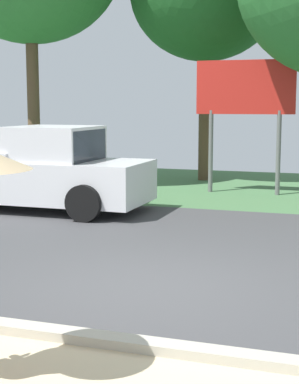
{
  "coord_description": "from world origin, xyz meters",
  "views": [
    {
      "loc": [
        2.52,
        -7.36,
        2.39
      ],
      "look_at": [
        -0.31,
        1.0,
        1.1
      ],
      "focal_mm": 57.19,
      "sensor_mm": 36.0,
      "label": 1
    }
  ],
  "objects": [
    {
      "name": "roadside_billboard",
      "position": [
        -0.29,
        8.75,
        2.55
      ],
      "size": [
        2.6,
        0.12,
        3.5
      ],
      "color": "slate",
      "rests_on": "ground_plane"
    },
    {
      "name": "ground_plane",
      "position": [
        0.0,
        2.95,
        -0.05
      ],
      "size": [
        40.0,
        22.0,
        0.2
      ],
      "color": "#424244"
    },
    {
      "name": "pickup_truck",
      "position": [
        -4.32,
        4.79,
        0.87
      ],
      "size": [
        5.2,
        2.28,
        1.88
      ],
      "rotation": [
        0.0,
        0.0,
        -0.02
      ],
      "color": "silver",
      "rests_on": "ground_plane"
    }
  ]
}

